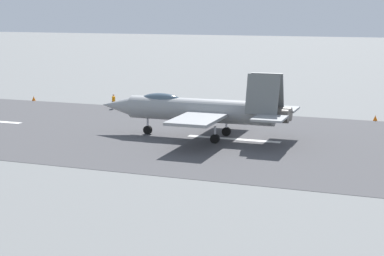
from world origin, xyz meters
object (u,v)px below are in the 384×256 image
(fighter_jet, at_px, (200,109))
(crew_person, at_px, (114,101))
(marker_cone_near, at_px, (375,118))
(marker_cone_far, at_px, (34,98))
(marker_cone_mid, at_px, (176,107))

(fighter_jet, bearing_deg, crew_person, -39.61)
(marker_cone_near, xyz_separation_m, marker_cone_far, (38.96, 0.00, 0.00))
(fighter_jet, xyz_separation_m, marker_cone_far, (25.73, -13.66, -2.17))
(fighter_jet, relative_size, crew_person, 10.54)
(marker_cone_near, distance_m, marker_cone_mid, 20.82)
(marker_cone_far, bearing_deg, marker_cone_mid, 180.00)
(marker_cone_far, bearing_deg, crew_person, 170.34)
(fighter_jet, bearing_deg, marker_cone_far, -27.97)
(fighter_jet, distance_m, marker_cone_near, 19.14)
(fighter_jet, distance_m, marker_cone_far, 29.22)
(marker_cone_mid, distance_m, marker_cone_far, 18.15)
(marker_cone_near, height_order, marker_cone_far, same)
(marker_cone_mid, height_order, marker_cone_far, same)
(fighter_jet, height_order, marker_cone_mid, fighter_jet)
(fighter_jet, xyz_separation_m, marker_cone_mid, (7.58, -13.66, -2.17))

